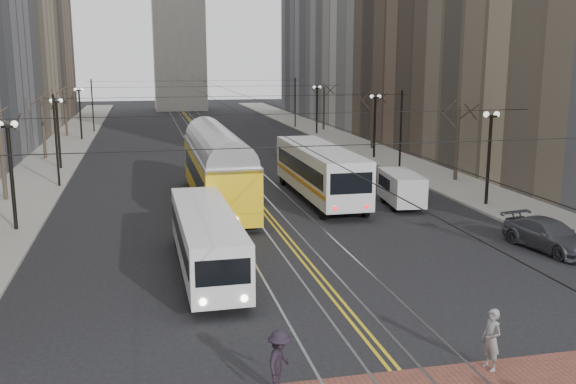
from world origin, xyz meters
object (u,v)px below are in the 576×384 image
rear_bus (319,173)px  cargo_van (401,190)px  pedestrian_d (280,362)px  sedan_grey (355,174)px  pedestrian_b (492,339)px  sedan_parked (549,235)px  sedan_silver (291,150)px  transit_bus (206,243)px  streetcar (217,175)px

rear_bus → cargo_van: (4.35, -3.19, -0.64)m
rear_bus → pedestrian_d: size_ratio=7.21×
sedan_grey → pedestrian_b: (-5.25, -27.99, 0.13)m
sedan_parked → sedan_silver: bearing=90.7°
sedan_silver → sedan_parked: size_ratio=1.00×
sedan_parked → pedestrian_b: pedestrian_b is taller
sedan_parked → cargo_van: bearing=98.4°
transit_bus → pedestrian_b: size_ratio=5.82×
rear_bus → streetcar: bearing=178.9°
sedan_silver → pedestrian_d: size_ratio=2.76×
pedestrian_d → transit_bus: bearing=36.1°
rear_bus → pedestrian_d: 25.00m
rear_bus → sedan_parked: (7.68, -13.41, -0.98)m
cargo_van → sedan_silver: cargo_van is taller
pedestrian_b → streetcar: bearing=-178.3°
pedestrian_b → pedestrian_d: 6.33m
streetcar → rear_bus: (6.62, -0.11, -0.16)m
transit_bus → pedestrian_b: transit_bus is taller
cargo_van → pedestrian_d: 23.85m
cargo_van → sedan_grey: size_ratio=1.02×
sedan_grey → streetcar: bearing=-168.5°
cargo_van → sedan_parked: cargo_van is taller
cargo_van → sedan_grey: 7.42m
rear_bus → sedan_grey: (3.89, 4.22, -0.90)m
sedan_parked → pedestrian_b: size_ratio=2.69×
streetcar → cargo_van: bearing=-16.8°
streetcar → pedestrian_b: bearing=-77.6°
transit_bus → sedan_parked: 16.32m
rear_bus → sedan_silver: bearing=83.0°
rear_bus → sedan_grey: size_ratio=2.77×
pedestrian_b → cargo_van: bearing=153.8°
transit_bus → sedan_grey: size_ratio=2.28×
cargo_van → pedestrian_d: cargo_van is taller
sedan_silver → pedestrian_d: pedestrian_d is taller
transit_bus → rear_bus: 15.77m
transit_bus → sedan_silver: (10.71, 30.44, -0.52)m
streetcar → sedan_parked: (14.30, -13.52, -1.14)m
streetcar → cargo_van: 11.49m
sedan_silver → pedestrian_b: pedestrian_b is taller
transit_bus → sedan_parked: bearing=-1.3°
rear_bus → pedestrian_b: 23.83m
cargo_van → pedestrian_b: bearing=-99.3°
streetcar → cargo_van: streetcar is taller
transit_bus → sedan_parked: transit_bus is taller
pedestrian_b → pedestrian_d: (-6.33, 0.00, -0.02)m
cargo_van → sedan_silver: 20.56m
streetcar → sedan_parked: size_ratio=3.18×
sedan_grey → pedestrian_d: 30.30m
transit_bus → pedestrian_b: bearing=-56.1°
transit_bus → sedan_grey: (12.52, 17.42, -0.54)m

